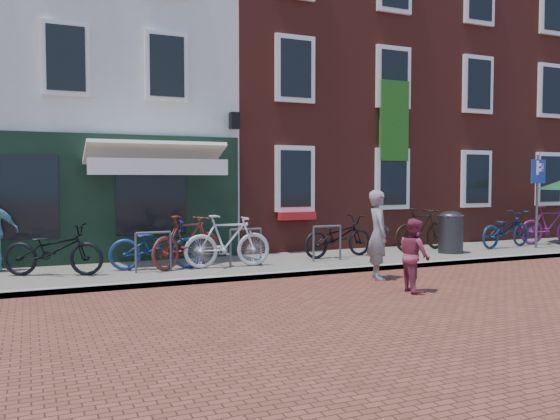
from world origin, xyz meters
name	(u,v)px	position (x,y,z in m)	size (l,w,h in m)	color
ground	(333,274)	(0.00, 0.00, 0.00)	(80.00, 80.00, 0.00)	brown
sidewalk	(339,260)	(1.00, 1.50, 0.05)	(24.00, 3.00, 0.10)	slate
building_stucco	(57,90)	(-5.00, 7.00, 4.50)	(8.00, 8.00, 9.00)	silver
building_brick_mid	(284,88)	(2.00, 7.00, 5.00)	(6.00, 8.00, 10.00)	maroon
building_brick_right	(431,98)	(8.00, 7.00, 5.00)	(6.00, 8.00, 10.00)	maroon
filler_right	(557,119)	(14.50, 7.00, 4.50)	(7.00, 8.00, 9.00)	maroon
litter_bin	(451,230)	(4.08, 1.19, 0.69)	(0.62, 0.62, 1.14)	#2E2E30
parking_sign	(538,186)	(6.96, 1.09, 1.80)	(0.50, 0.07, 2.56)	#4C4C4F
woman	(378,235)	(0.53, -0.87, 0.88)	(0.64, 0.42, 1.77)	slate
boy	(414,255)	(0.39, -2.23, 0.65)	(0.63, 0.49, 1.30)	#893044
bicycle_0	(54,250)	(-5.38, 1.52, 0.61)	(0.67, 1.94, 1.02)	black
bicycle_1	(187,241)	(-2.74, 1.44, 0.66)	(0.53, 1.88, 1.13)	maroon
bicycle_2	(156,245)	(-3.37, 1.50, 0.61)	(0.67, 1.94, 1.02)	navy
bicycle_3	(227,241)	(-1.93, 1.17, 0.66)	(0.53, 1.88, 1.13)	#B0B0B3
bicycle_4	(338,236)	(1.04, 1.63, 0.61)	(0.67, 1.94, 1.02)	black
bicycle_5	(421,229)	(3.71, 1.92, 0.66)	(0.53, 1.88, 1.13)	black
bicycle_6	(506,229)	(6.24, 1.50, 0.61)	(0.67, 1.94, 1.02)	#0E284D
bicycle_7	(550,225)	(8.03, 1.60, 0.66)	(0.53, 1.88, 1.13)	#59194E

